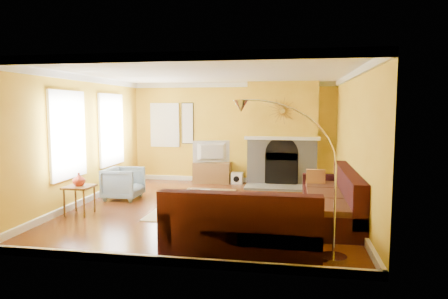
% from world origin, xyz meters
% --- Properties ---
extents(floor, '(5.50, 6.00, 0.02)m').
position_xyz_m(floor, '(0.00, 0.00, -0.01)').
color(floor, brown).
rests_on(floor, ground).
extents(ceiling, '(5.50, 6.00, 0.02)m').
position_xyz_m(ceiling, '(0.00, 0.00, 2.71)').
color(ceiling, white).
rests_on(ceiling, ground).
extents(wall_back, '(5.50, 0.02, 2.70)m').
position_xyz_m(wall_back, '(0.00, 3.01, 1.35)').
color(wall_back, yellow).
rests_on(wall_back, ground).
extents(wall_front, '(5.50, 0.02, 2.70)m').
position_xyz_m(wall_front, '(0.00, -3.01, 1.35)').
color(wall_front, yellow).
rests_on(wall_front, ground).
extents(wall_left, '(0.02, 6.00, 2.70)m').
position_xyz_m(wall_left, '(-2.76, 0.00, 1.35)').
color(wall_left, yellow).
rests_on(wall_left, ground).
extents(wall_right, '(0.02, 6.00, 2.70)m').
position_xyz_m(wall_right, '(2.76, 0.00, 1.35)').
color(wall_right, yellow).
rests_on(wall_right, ground).
extents(baseboard, '(5.50, 6.00, 0.12)m').
position_xyz_m(baseboard, '(0.00, 0.00, 0.06)').
color(baseboard, white).
rests_on(baseboard, floor).
extents(crown_molding, '(5.50, 6.00, 0.12)m').
position_xyz_m(crown_molding, '(0.00, 0.00, 2.64)').
color(crown_molding, white).
rests_on(crown_molding, ceiling).
extents(window_left_near, '(0.06, 1.22, 1.72)m').
position_xyz_m(window_left_near, '(-2.72, 1.30, 1.50)').
color(window_left_near, white).
rests_on(window_left_near, wall_left).
extents(window_left_far, '(0.06, 1.22, 1.72)m').
position_xyz_m(window_left_far, '(-2.72, -0.60, 1.50)').
color(window_left_far, white).
rests_on(window_left_far, wall_left).
extents(window_back, '(0.82, 0.06, 1.22)m').
position_xyz_m(window_back, '(-1.90, 2.96, 1.55)').
color(window_back, white).
rests_on(window_back, wall_back).
extents(wall_art, '(0.34, 0.04, 1.14)m').
position_xyz_m(wall_art, '(-1.25, 2.97, 1.60)').
color(wall_art, white).
rests_on(wall_art, wall_back).
extents(fireplace, '(1.80, 0.40, 2.70)m').
position_xyz_m(fireplace, '(1.35, 2.80, 1.35)').
color(fireplace, gray).
rests_on(fireplace, floor).
extents(mantel, '(1.92, 0.22, 0.08)m').
position_xyz_m(mantel, '(1.35, 2.56, 1.25)').
color(mantel, white).
rests_on(mantel, fireplace).
extents(hearth, '(1.80, 0.70, 0.06)m').
position_xyz_m(hearth, '(1.35, 2.25, 0.03)').
color(hearth, gray).
rests_on(hearth, floor).
extents(sunburst, '(0.70, 0.04, 0.70)m').
position_xyz_m(sunburst, '(1.35, 2.57, 1.95)').
color(sunburst, olive).
rests_on(sunburst, fireplace).
extents(rug, '(2.40, 1.80, 0.02)m').
position_xyz_m(rug, '(0.13, -0.22, 0.01)').
color(rug, beige).
rests_on(rug, floor).
extents(sectional_sofa, '(2.92, 3.74, 0.90)m').
position_xyz_m(sectional_sofa, '(1.29, -0.83, 0.45)').
color(sectional_sofa, '#351113').
rests_on(sectional_sofa, floor).
extents(coffee_table, '(1.00, 1.00, 0.40)m').
position_xyz_m(coffee_table, '(0.02, -0.38, 0.20)').
color(coffee_table, white).
rests_on(coffee_table, floor).
extents(media_console, '(1.00, 0.45, 0.55)m').
position_xyz_m(media_console, '(-0.52, 2.76, 0.28)').
color(media_console, brown).
rests_on(media_console, floor).
extents(tv, '(1.01, 0.48, 0.59)m').
position_xyz_m(tv, '(-0.52, 2.76, 0.84)').
color(tv, black).
rests_on(tv, media_console).
extents(subwoofer, '(0.30, 0.30, 0.30)m').
position_xyz_m(subwoofer, '(0.17, 2.73, 0.15)').
color(subwoofer, white).
rests_on(subwoofer, floor).
extents(armchair, '(0.78, 0.76, 0.71)m').
position_xyz_m(armchair, '(-2.07, 0.50, 0.35)').
color(armchair, gray).
rests_on(armchair, floor).
extents(side_table, '(0.50, 0.50, 0.55)m').
position_xyz_m(side_table, '(-2.36, -0.85, 0.28)').
color(side_table, brown).
rests_on(side_table, floor).
extents(vase, '(0.24, 0.24, 0.25)m').
position_xyz_m(vase, '(-2.36, -0.85, 0.67)').
color(vase, red).
rests_on(vase, side_table).
extents(book, '(0.26, 0.31, 0.03)m').
position_xyz_m(book, '(-0.13, -0.28, 0.41)').
color(book, white).
rests_on(book, coffee_table).
extents(arc_lamp, '(1.35, 0.36, 2.12)m').
position_xyz_m(arc_lamp, '(1.61, -2.42, 1.06)').
color(arc_lamp, silver).
rests_on(arc_lamp, floor).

